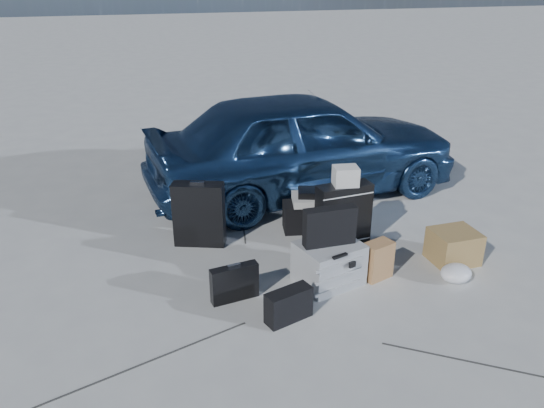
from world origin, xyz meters
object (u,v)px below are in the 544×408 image
Objects in this scene: pelican_case at (329,263)px; cardboard_box at (454,246)px; car at (303,143)px; briefcase at (235,283)px; suitcase_left at (199,214)px; duffel_bag at (313,216)px; suitcase_right at (343,215)px.

pelican_case is 1.24m from cardboard_box.
briefcase is (-1.27, -1.99, -0.47)m from car.
pelican_case is at bearing -179.03° from cardboard_box.
pelican_case is at bearing -26.45° from suitcase_left.
car is 5.74× the size of suitcase_left.
car is 2.15m from cardboard_box.
duffel_bag is at bearing 62.10° from pelican_case.
suitcase_left is 1.18m from duffel_bag.
suitcase_right reaches higher than briefcase.
briefcase is 0.66× the size of duffel_bag.
pelican_case reaches higher than cardboard_box.
car is at bearing 54.58° from suitcase_left.
suitcase_left is 1.05× the size of duffel_bag.
suitcase_right is at bearing 19.11° from briefcase.
pelican_case is at bearing 161.72° from car.
suitcase_left is 1.00× the size of suitcase_right.
pelican_case is 0.80× the size of suitcase_left.
suitcase_left is 1.39m from suitcase_right.
duffel_bag is at bearing 161.55° from car.
briefcase is 0.98× the size of cardboard_box.
suitcase_right reaches higher than cardboard_box.
suitcase_left is 1.57× the size of cardboard_box.
suitcase_right is at bearing 146.07° from cardboard_box.
cardboard_box is at bearing -39.07° from suitcase_right.
suitcase_right is at bearing -56.89° from duffel_bag.
pelican_case is 1.29× the size of briefcase.
car is 1.39m from suitcase_right.
duffel_bag is at bearing 19.43° from suitcase_left.
suitcase_right is (1.33, -0.41, -0.00)m from suitcase_left.
pelican_case is 1.39m from suitcase_left.
cardboard_box is (0.81, -1.94, -0.47)m from car.
car reaches higher than duffel_bag.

